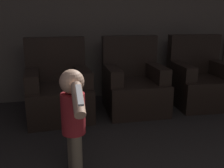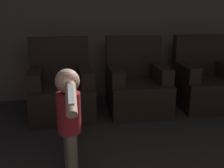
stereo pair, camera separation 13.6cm
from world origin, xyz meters
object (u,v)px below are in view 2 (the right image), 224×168
object	(u,v)px
armchair_middle	(137,86)
person_toddler	(69,113)
armchair_left	(61,89)
armchair_right	(204,82)

from	to	relation	value
armchair_middle	person_toddler	size ratio (longest dim) A/B	1.14
armchair_left	person_toddler	distance (m)	1.30
armchair_left	armchair_right	size ratio (longest dim) A/B	1.00
armchair_left	person_toddler	size ratio (longest dim) A/B	1.14
armchair_middle	armchair_right	bearing A→B (deg)	2.19
armchair_left	armchair_middle	xyz separation A→B (m)	(1.01, 0.00, 0.00)
armchair_middle	person_toddler	distance (m)	1.59
armchair_middle	armchair_right	distance (m)	1.01
armchair_left	armchair_middle	distance (m)	1.01
armchair_middle	person_toddler	xyz separation A→B (m)	(-0.92, -1.29, 0.17)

